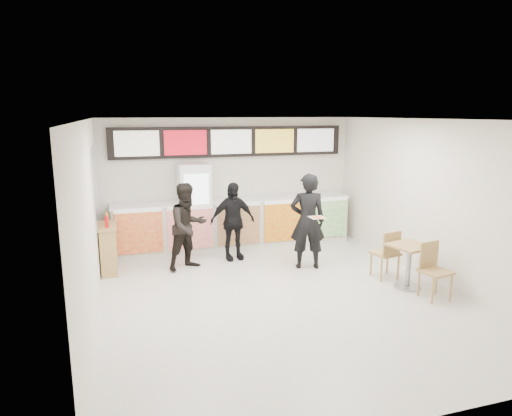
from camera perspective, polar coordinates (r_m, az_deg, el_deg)
name	(u,v)px	position (r m, az deg, el deg)	size (l,w,h in m)	color
floor	(280,296)	(8.05, 3.00, -10.89)	(7.00, 7.00, 0.00)	beige
ceiling	(282,119)	(7.43, 3.26, 10.99)	(7.00, 7.00, 0.00)	white
wall_back	(230,182)	(10.90, -3.23, 3.32)	(6.00, 6.00, 0.00)	silver
wall_left	(90,224)	(7.16, -20.04, -1.85)	(7.00, 7.00, 0.00)	silver
wall_right	(433,201)	(9.07, 21.23, 0.81)	(7.00, 7.00, 0.00)	silver
service_counter	(235,223)	(10.69, -2.64, -1.91)	(5.56, 0.77, 1.14)	silver
menu_board	(231,142)	(10.72, -3.17, 8.28)	(5.50, 0.14, 0.70)	black
drinks_fridge	(195,208)	(10.42, -7.67, 0.06)	(0.70, 0.67, 2.00)	white
mirror_panel	(96,183)	(9.53, -19.41, 2.96)	(0.01, 2.00, 1.50)	#B2B7BF
customer_main	(308,221)	(9.21, 6.46, -1.65)	(0.71, 0.47, 1.94)	black
customer_left	(188,226)	(9.23, -8.51, -2.29)	(0.85, 0.66, 1.75)	black
customer_mid	(232,221)	(9.74, -2.96, -1.65)	(0.98, 0.41, 1.68)	black
pizza_slice	(317,217)	(8.77, 7.65, -1.12)	(0.36, 0.36, 0.02)	beige
cafe_table	(409,258)	(8.66, 18.60, -5.94)	(0.77, 1.68, 0.95)	tan
condiment_ledge	(109,248)	(9.50, -17.94, -4.76)	(0.35, 0.85, 1.14)	tan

